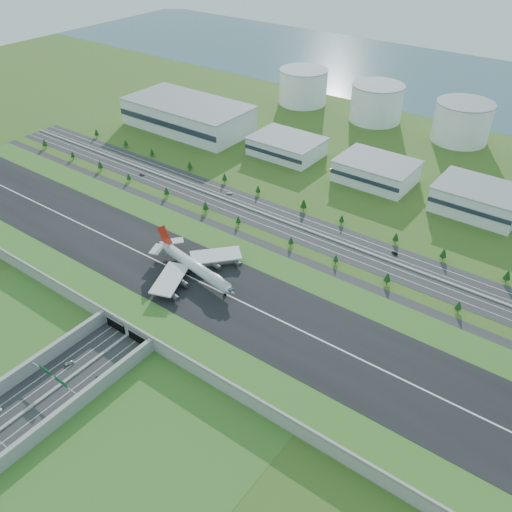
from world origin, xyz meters
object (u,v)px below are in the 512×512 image
Objects in this scene: car_2 at (97,380)px; car_7 at (229,193)px; boeing_747 at (195,266)px; car_0 at (69,363)px; fuel_tank_a at (303,87)px; car_5 at (395,253)px; car_4 at (142,174)px.

car_7 is (-67.07, 184.97, -0.08)m from car_2.
boeing_747 is 86.61m from car_0.
car_0 is at bearing -0.23° from car_7.
fuel_tank_a is 288.42m from car_5.
fuel_tank_a reaches higher than car_7.
fuel_tank_a is 412.96m from car_2.
car_0 is at bearing -1.07° from car_5.
car_7 is at bearing -72.51° from fuel_tank_a.
car_0 is at bearing -74.01° from fuel_tank_a.
boeing_747 reaches higher than car_5.
fuel_tank_a reaches higher than boeing_747.
car_4 is (-124.20, 168.05, -0.10)m from car_0.
car_5 is at bearing -132.54° from car_2.
fuel_tank_a is 10.88× the size of car_7.
car_0 is at bearing -85.84° from boeing_747.
boeing_747 reaches higher than car_0.
car_0 reaches higher than car_4.
boeing_747 is 14.34× the size of car_0.
car_4 is 0.93× the size of car_7.
fuel_tank_a is 407.68m from car_0.
fuel_tank_a is 0.72× the size of boeing_747.
car_2 is 220.80m from car_4.
car_4 is at bearing 148.80° from car_0.
car_5 is (69.44, 185.18, -0.01)m from car_2.
car_0 is 19.77m from car_2.
car_2 is (131.96, -390.96, -16.63)m from fuel_tank_a.
car_2 is 197.77m from car_5.
car_0 is 1.08× the size of car_5.
boeing_747 is 115.66m from car_7.
car_5 is 136.50m from car_7.
car_5 reaches higher than car_7.
car_2 is at bearing -164.15° from car_4.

